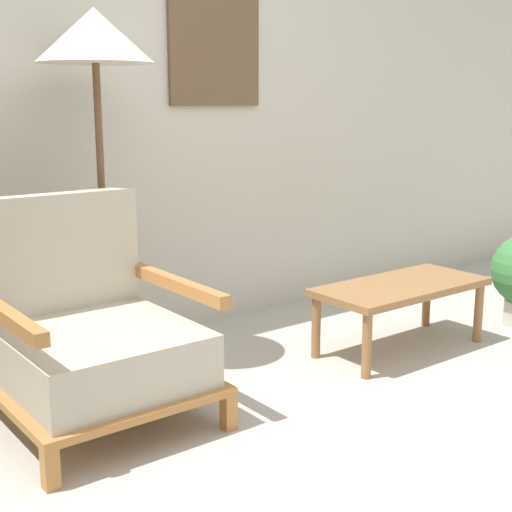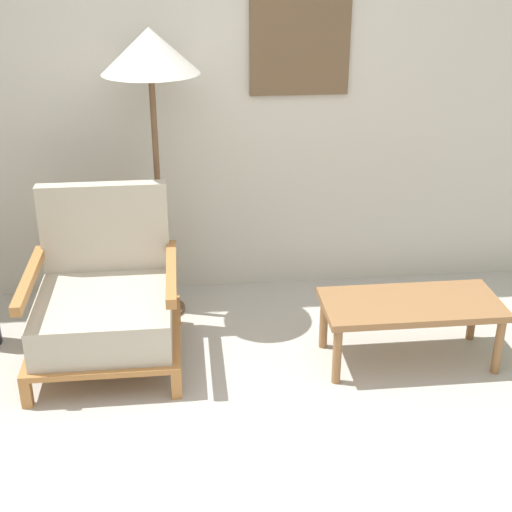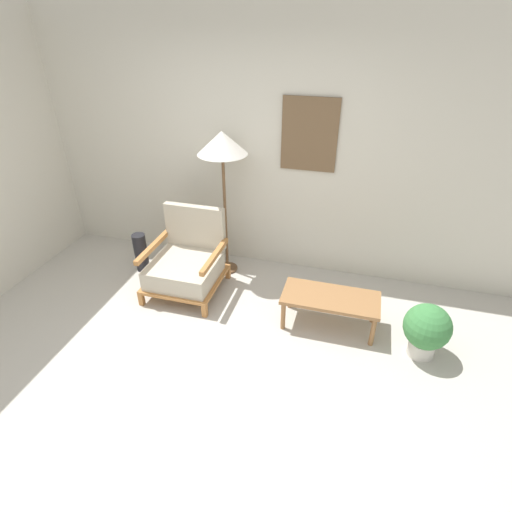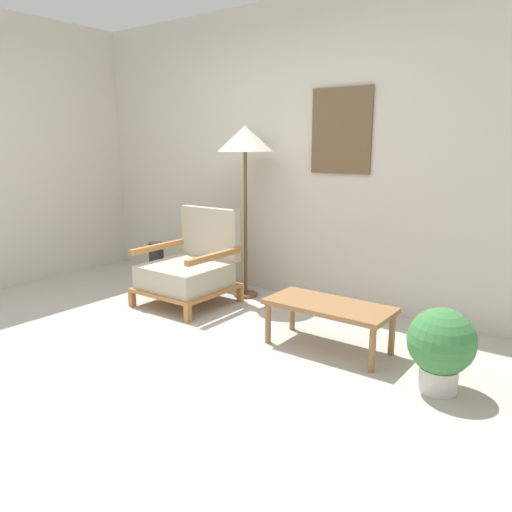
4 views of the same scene
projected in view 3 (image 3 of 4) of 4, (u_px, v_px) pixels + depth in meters
The scene contains 7 objects.
ground_plane at pixel (188, 385), 3.24m from camera, with size 14.00×14.00×0.00m, color #B7B2A8.
wall_back at pixel (257, 149), 4.21m from camera, with size 8.00×0.09×2.70m.
armchair at pixel (187, 263), 4.21m from camera, with size 0.75×0.75×0.86m.
floor_lamp at pixel (222, 148), 3.95m from camera, with size 0.51×0.51×1.60m.
coffee_table at pixel (330, 300), 3.71m from camera, with size 0.90×0.41×0.34m.
vase at pixel (141, 252), 4.58m from camera, with size 0.15×0.15×0.46m, color black.
potted_plant at pixel (427, 329), 3.38m from camera, with size 0.40×0.40×0.52m.
Camera 3 is at (1.13, -1.98, 2.59)m, focal length 28.00 mm.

